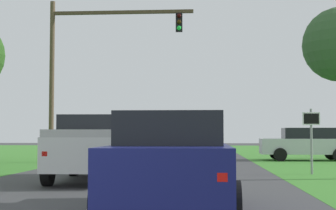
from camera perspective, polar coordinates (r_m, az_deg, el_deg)
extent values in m
plane|color=#424244|center=(16.19, -3.53, -8.21)|extent=(120.00, 120.00, 0.00)
cube|color=navy|center=(9.16, 0.38, -7.13)|extent=(2.01, 4.48, 0.86)
cube|color=black|center=(9.36, 0.47, -2.69)|extent=(1.77, 2.78, 0.57)
cube|color=red|center=(7.07, -7.46, -7.92)|extent=(0.14, 0.06, 0.12)
cube|color=red|center=(6.94, 6.08, -8.02)|extent=(0.14, 0.06, 0.12)
cylinder|color=black|center=(10.68, -4.58, -8.87)|extent=(0.24, 0.72, 0.72)
cylinder|color=black|center=(10.57, 6.35, -8.91)|extent=(0.24, 0.72, 0.72)
cylinder|color=black|center=(7.96, -7.59, -10.79)|extent=(0.24, 0.72, 0.72)
cylinder|color=black|center=(7.81, 7.22, -10.94)|extent=(0.24, 0.72, 0.72)
cube|color=silver|center=(15.64, -8.16, -5.21)|extent=(2.16, 5.33, 0.92)
cube|color=black|center=(15.37, -8.31, -2.35)|extent=(1.81, 2.06, 0.63)
cube|color=#B8B8B8|center=(14.02, -9.30, -3.15)|extent=(1.95, 2.07, 0.20)
cube|color=red|center=(13.27, -13.58, -5.32)|extent=(0.14, 0.06, 0.12)
cube|color=red|center=(12.94, -6.62, -5.44)|extent=(0.14, 0.06, 0.12)
cylinder|color=black|center=(17.45, -10.46, -6.49)|extent=(0.27, 0.81, 0.80)
cylinder|color=black|center=(17.14, -3.95, -6.59)|extent=(0.27, 0.81, 0.80)
cylinder|color=black|center=(14.28, -13.26, -7.20)|extent=(0.27, 0.81, 0.80)
cylinder|color=black|center=(13.90, -5.31, -7.38)|extent=(0.27, 0.81, 0.80)
cylinder|color=brown|center=(25.91, -12.84, 2.59)|extent=(0.24, 0.24, 8.00)
cube|color=#4C3D2B|center=(25.70, -5.12, 10.26)|extent=(7.01, 0.16, 0.16)
cube|color=black|center=(25.30, 1.25, 9.19)|extent=(0.32, 0.28, 0.90)
sphere|color=black|center=(25.22, 1.23, 9.92)|extent=(0.22, 0.22, 0.22)
sphere|color=black|center=(25.16, 1.23, 9.26)|extent=(0.22, 0.22, 0.22)
sphere|color=#1ED83F|center=(25.09, 1.23, 8.59)|extent=(0.22, 0.22, 0.22)
cylinder|color=gray|center=(18.50, 15.71, -3.93)|extent=(0.08, 0.08, 2.28)
cube|color=white|center=(18.48, 15.69, -1.48)|extent=(0.60, 0.03, 0.44)
cube|color=black|center=(18.47, 15.70, -1.48)|extent=(0.52, 0.01, 0.36)
cube|color=silver|center=(27.98, 15.17, -4.47)|extent=(4.81, 1.94, 0.81)
cube|color=black|center=(28.02, 15.63, -3.05)|extent=(2.90, 1.68, 0.57)
cube|color=red|center=(28.42, 10.20, -4.43)|extent=(0.06, 0.14, 0.12)
cube|color=red|center=(26.91, 10.49, -4.50)|extent=(0.06, 0.14, 0.12)
cylinder|color=black|center=(29.19, 17.74, -5.17)|extent=(0.68, 0.24, 0.68)
cylinder|color=black|center=(28.69, 11.93, -5.29)|extent=(0.68, 0.24, 0.68)
cylinder|color=black|center=(26.86, 12.41, -5.43)|extent=(0.68, 0.24, 0.68)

